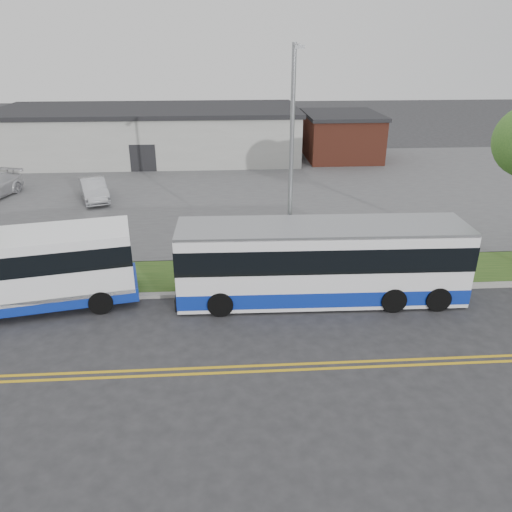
{
  "coord_description": "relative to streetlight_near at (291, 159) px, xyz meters",
  "views": [
    {
      "loc": [
        0.23,
        -17.17,
        9.72
      ],
      "look_at": [
        1.47,
        1.36,
        1.6
      ],
      "focal_mm": 35.0,
      "sensor_mm": 36.0,
      "label": 1
    }
  ],
  "objects": [
    {
      "name": "curb",
      "position": [
        -3.0,
        -1.63,
        -5.16
      ],
      "size": [
        80.0,
        0.3,
        0.15
      ],
      "primitive_type": "cube",
      "color": "#9E9B93",
      "rests_on": "ground"
    },
    {
      "name": "streetlight_near",
      "position": [
        0.0,
        0.0,
        0.0
      ],
      "size": [
        0.35,
        1.53,
        9.5
      ],
      "color": "gray",
      "rests_on": "verge"
    },
    {
      "name": "brick_wing",
      "position": [
        7.5,
        23.27,
        -3.27
      ],
      "size": [
        6.3,
        7.3,
        3.9
      ],
      "color": "brown",
      "rests_on": "ground"
    },
    {
      "name": "lane_line_north",
      "position": [
        -3.0,
        -6.58,
        -5.23
      ],
      "size": [
        70.0,
        0.12,
        0.01
      ],
      "primitive_type": "cube",
      "color": "gold",
      "rests_on": "ground"
    },
    {
      "name": "parked_car_a",
      "position": [
        -11.11,
        11.8,
        -4.43
      ],
      "size": [
        2.82,
        4.5,
        1.4
      ],
      "primitive_type": "imported",
      "rotation": [
        0.0,
        0.0,
        0.34
      ],
      "color": "#9D9EA4",
      "rests_on": "parking_lot"
    },
    {
      "name": "grocery_bag_left",
      "position": [
        -10.76,
        -1.08,
        -4.97
      ],
      "size": [
        0.32,
        0.32,
        0.32
      ],
      "primitive_type": "sphere",
      "color": "white",
      "rests_on": "verge"
    },
    {
      "name": "verge",
      "position": [
        -3.0,
        0.17,
        -5.18
      ],
      "size": [
        80.0,
        3.3,
        0.1
      ],
      "primitive_type": "cube",
      "color": "#234617",
      "rests_on": "ground"
    },
    {
      "name": "transit_bus",
      "position": [
        0.99,
        -2.13,
        -3.64
      ],
      "size": [
        11.41,
        2.92,
        3.15
      ],
      "rotation": [
        0.0,
        0.0,
        -0.02
      ],
      "color": "white",
      "rests_on": "ground"
    },
    {
      "name": "lane_line_south",
      "position": [
        -3.0,
        -6.88,
        -5.23
      ],
      "size": [
        70.0,
        0.12,
        0.01
      ],
      "primitive_type": "cube",
      "color": "gold",
      "rests_on": "ground"
    },
    {
      "name": "pedestrian",
      "position": [
        -10.46,
        -0.83,
        -4.13
      ],
      "size": [
        0.87,
        0.82,
        2.0
      ],
      "primitive_type": "imported",
      "rotation": [
        0.0,
        0.0,
        3.8
      ],
      "color": "black",
      "rests_on": "verge"
    },
    {
      "name": "parking_lot",
      "position": [
        -3.0,
        14.27,
        -5.18
      ],
      "size": [
        80.0,
        25.0,
        0.1
      ],
      "primitive_type": "cube",
      "color": "#4C4C4F",
      "rests_on": "ground"
    },
    {
      "name": "ground",
      "position": [
        -3.0,
        -2.73,
        -5.23
      ],
      "size": [
        140.0,
        140.0,
        0.0
      ],
      "primitive_type": "plane",
      "color": "#28282B",
      "rests_on": "ground"
    },
    {
      "name": "grocery_bag_right",
      "position": [
        -10.16,
        -0.58,
        -4.97
      ],
      "size": [
        0.32,
        0.32,
        0.32
      ],
      "primitive_type": "sphere",
      "color": "white",
      "rests_on": "verge"
    },
    {
      "name": "shuttle_bus",
      "position": [
        -9.67,
        -1.98,
        -3.61
      ],
      "size": [
        8.23,
        4.02,
        3.04
      ],
      "rotation": [
        0.0,
        0.0,
        0.2
      ],
      "color": "#0E2999",
      "rests_on": "ground"
    },
    {
      "name": "commercial_building",
      "position": [
        -9.0,
        24.27,
        -3.05
      ],
      "size": [
        25.4,
        10.4,
        4.35
      ],
      "color": "#9E9E99",
      "rests_on": "ground"
    }
  ]
}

